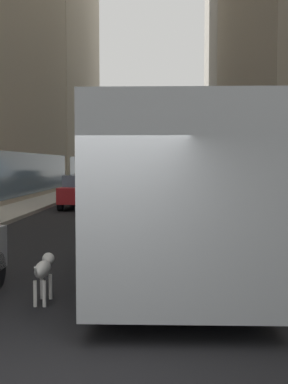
# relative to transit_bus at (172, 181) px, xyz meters

# --- Properties ---
(ground_plane) EXTENTS (120.00, 120.00, 0.00)m
(ground_plane) POSITION_rel_transit_bus_xyz_m (-1.20, 28.29, -1.78)
(ground_plane) COLOR black
(sidewalk_left) EXTENTS (2.40, 110.00, 0.15)m
(sidewalk_left) POSITION_rel_transit_bus_xyz_m (-6.90, 28.29, -1.70)
(sidewalk_left) COLOR #ADA89E
(sidewalk_left) RESTS_ON ground
(sidewalk_right) EXTENTS (2.40, 110.00, 0.15)m
(sidewalk_right) POSITION_rel_transit_bus_xyz_m (4.50, 28.29, -1.70)
(sidewalk_right) COLOR gray
(sidewalk_right) RESTS_ON ground
(building_left_far) EXTENTS (10.10, 22.36, 33.85)m
(building_left_far) POSITION_rel_transit_bus_xyz_m (-13.10, 40.21, 15.14)
(building_left_far) COLOR #B2A893
(building_left_far) RESTS_ON ground
(building_right_far) EXTENTS (9.64, 22.37, 38.20)m
(building_right_far) POSITION_rel_transit_bus_xyz_m (10.70, 44.37, 17.31)
(building_right_far) COLOR gray
(building_right_far) RESTS_ON ground
(transit_bus) EXTENTS (2.78, 11.53, 3.05)m
(transit_bus) POSITION_rel_transit_bus_xyz_m (0.00, 0.00, 0.00)
(transit_bus) COLOR #999EA3
(transit_bus) RESTS_ON ground
(car_white_van) EXTENTS (1.72, 4.71, 1.62)m
(car_white_van) POSITION_rel_transit_bus_xyz_m (1.60, 9.60, -0.95)
(car_white_van) COLOR silver
(car_white_van) RESTS_ON ground
(car_red_coupe) EXTENTS (1.90, 4.19, 1.62)m
(car_red_coupe) POSITION_rel_transit_bus_xyz_m (-4.00, 12.16, -0.95)
(car_red_coupe) COLOR red
(car_red_coupe) RESTS_ON ground
(car_grey_wagon) EXTENTS (1.92, 4.68, 1.62)m
(car_grey_wagon) POSITION_rel_transit_bus_xyz_m (-4.00, 29.44, -0.95)
(car_grey_wagon) COLOR slate
(car_grey_wagon) RESTS_ON ground
(car_blue_hatchback) EXTENTS (1.70, 4.61, 1.62)m
(car_blue_hatchback) POSITION_rel_transit_bus_xyz_m (-2.40, 21.74, -0.95)
(car_blue_hatchback) COLOR #4C6BB7
(car_blue_hatchback) RESTS_ON ground
(car_black_suv) EXTENTS (1.75, 3.93, 1.62)m
(car_black_suv) POSITION_rel_transit_bus_xyz_m (0.00, 27.32, -0.96)
(car_black_suv) COLOR black
(car_black_suv) RESTS_ON ground
(dalmatian_dog) EXTENTS (0.22, 0.96, 0.72)m
(dalmatian_dog) POSITION_rel_transit_bus_xyz_m (-2.12, -3.84, -1.26)
(dalmatian_dog) COLOR white
(dalmatian_dog) RESTS_ON ground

